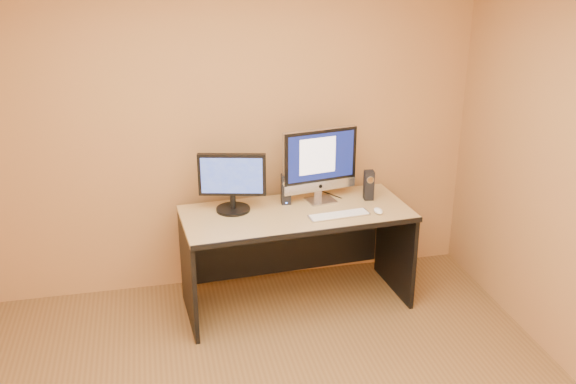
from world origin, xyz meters
name	(u,v)px	position (x,y,z in m)	size (l,w,h in m)	color
walls	(276,239)	(0.00, 0.00, 1.30)	(4.00, 4.00, 2.60)	#95643C
desk	(296,258)	(0.46, 1.49, 0.39)	(1.69, 0.74, 0.78)	tan
imac	(321,165)	(0.69, 1.65, 1.07)	(0.60, 0.22, 0.58)	#B3B3B7
second_monitor	(232,183)	(0.00, 1.61, 1.00)	(0.51, 0.25, 0.44)	black
speaker_left	(286,189)	(0.42, 1.66, 0.90)	(0.07, 0.08, 0.23)	black
speaker_right	(369,185)	(1.06, 1.61, 0.90)	(0.07, 0.08, 0.23)	black
keyboard	(339,215)	(0.74, 1.33, 0.79)	(0.45, 0.12, 0.02)	silver
mouse	(378,211)	(1.04, 1.33, 0.80)	(0.06, 0.11, 0.04)	white
cable_a	(330,194)	(0.80, 1.76, 0.78)	(0.01, 0.01, 0.23)	black
cable_b	(315,194)	(0.68, 1.79, 0.78)	(0.01, 0.01, 0.19)	black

